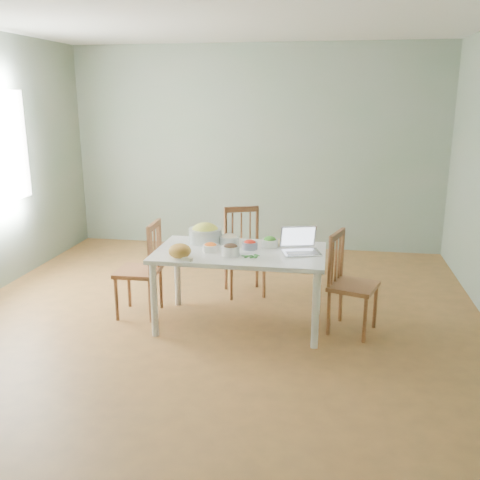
% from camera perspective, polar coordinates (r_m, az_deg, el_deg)
% --- Properties ---
extents(floor, '(5.00, 5.00, 0.00)m').
position_cam_1_polar(floor, '(5.15, -2.37, -8.08)').
color(floor, brown).
rests_on(floor, ground).
extents(ceiling, '(5.00, 5.00, 0.00)m').
position_cam_1_polar(ceiling, '(4.78, -2.75, 23.17)').
color(ceiling, white).
rests_on(ceiling, ground).
extents(wall_back, '(5.00, 0.00, 2.70)m').
position_cam_1_polar(wall_back, '(7.23, 1.67, 9.74)').
color(wall_back, gray).
rests_on(wall_back, ground).
extents(wall_front, '(5.00, 0.00, 2.70)m').
position_cam_1_polar(wall_front, '(2.45, -14.89, -1.52)').
color(wall_front, gray).
rests_on(wall_front, ground).
extents(dining_table, '(1.50, 0.84, 0.70)m').
position_cam_1_polar(dining_table, '(4.83, 0.00, -5.18)').
color(dining_table, white).
rests_on(dining_table, floor).
extents(chair_far, '(0.51, 0.50, 0.91)m').
position_cam_1_polar(chair_far, '(5.56, 0.49, -1.34)').
color(chair_far, brown).
rests_on(chair_far, floor).
extents(chair_left, '(0.40, 0.41, 0.91)m').
position_cam_1_polar(chair_left, '(5.12, -10.88, -3.07)').
color(chair_left, brown).
rests_on(chair_left, floor).
extents(chair_right, '(0.48, 0.50, 0.90)m').
position_cam_1_polar(chair_right, '(4.77, 12.09, -4.61)').
color(chair_right, brown).
rests_on(chair_right, floor).
extents(bread_boule, '(0.24, 0.24, 0.12)m').
position_cam_1_polar(bread_boule, '(4.53, -6.47, -1.17)').
color(bread_boule, '#B78336').
rests_on(bread_boule, dining_table).
extents(butter_stick, '(0.11, 0.06, 0.03)m').
position_cam_1_polar(butter_stick, '(4.46, -5.74, -2.04)').
color(butter_stick, '#EFE6CA').
rests_on(butter_stick, dining_table).
extents(bowl_squash, '(0.39, 0.39, 0.18)m').
position_cam_1_polar(bowl_squash, '(4.99, -3.76, 0.75)').
color(bowl_squash, '#F6E955').
rests_on(bowl_squash, dining_table).
extents(bowl_carrot, '(0.18, 0.18, 0.08)m').
position_cam_1_polar(bowl_carrot, '(4.71, -3.18, -0.76)').
color(bowl_carrot, orange).
rests_on(bowl_carrot, dining_table).
extents(bowl_onion, '(0.19, 0.19, 0.10)m').
position_cam_1_polar(bowl_onion, '(4.92, -1.17, 0.09)').
color(bowl_onion, beige).
rests_on(bowl_onion, dining_table).
extents(bowl_mushroom, '(0.20, 0.20, 0.10)m').
position_cam_1_polar(bowl_mushroom, '(4.57, -1.01, -1.05)').
color(bowl_mushroom, black).
rests_on(bowl_mushroom, dining_table).
extents(bowl_redpep, '(0.18, 0.18, 0.08)m').
position_cam_1_polar(bowl_redpep, '(4.77, 1.07, -0.50)').
color(bowl_redpep, '#BE090E').
rests_on(bowl_redpep, dining_table).
extents(bowl_broccoli, '(0.18, 0.18, 0.09)m').
position_cam_1_polar(bowl_broccoli, '(4.85, 3.22, -0.19)').
color(bowl_broccoli, '#1A6419').
rests_on(bowl_broccoli, dining_table).
extents(flatbread, '(0.26, 0.26, 0.02)m').
position_cam_1_polar(flatbread, '(4.97, 4.19, -0.26)').
color(flatbread, beige).
rests_on(flatbread, dining_table).
extents(basil_bunch, '(0.18, 0.18, 0.02)m').
position_cam_1_polar(basil_bunch, '(4.56, 1.06, -1.65)').
color(basil_bunch, '#1E551C').
rests_on(basil_bunch, dining_table).
extents(laptop, '(0.39, 0.37, 0.22)m').
position_cam_1_polar(laptop, '(4.65, 6.63, -0.15)').
color(laptop, silver).
rests_on(laptop, dining_table).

